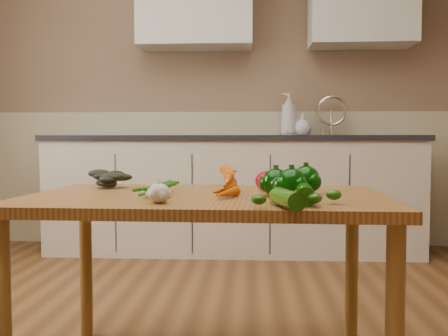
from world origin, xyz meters
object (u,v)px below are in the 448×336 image
at_px(tomato_a, 266,181).
at_px(pepper_b, 306,180).
at_px(garlic_bulb, 159,193).
at_px(zucchini_b, 287,199).
at_px(soap_bottle_a, 289,114).
at_px(soap_bottle_c, 303,125).
at_px(carrot_bunch, 205,186).
at_px(pepper_c, 291,184).
at_px(pepper_a, 276,183).
at_px(table, 206,215).
at_px(tomato_c, 299,183).
at_px(tomato_b, 281,182).
at_px(zucchini_a, 305,194).
at_px(leafy_greens, 115,177).
at_px(soap_bottle_b, 294,123).

bearing_deg(tomato_a, pepper_b, -38.55).
xyz_separation_m(garlic_bulb, zucchini_b, (0.38, -0.09, -0.00)).
height_order(garlic_bulb, pepper_b, pepper_b).
distance_m(soap_bottle_a, garlic_bulb, 2.62).
relative_size(soap_bottle_c, carrot_bunch, 0.75).
bearing_deg(pepper_c, pepper_a, 121.90).
xyz_separation_m(table, tomato_c, (0.34, 0.14, 0.10)).
xyz_separation_m(table, garlic_bulb, (-0.12, -0.26, 0.10)).
xyz_separation_m(tomato_a, tomato_b, (0.06, 0.06, -0.01)).
bearing_deg(zucchini_b, table, 126.09).
relative_size(table, zucchini_a, 7.48).
xyz_separation_m(carrot_bunch, tomato_c, (0.34, 0.16, -0.00)).
bearing_deg(zucchini_a, zucchini_b, -120.31).
bearing_deg(carrot_bunch, leafy_greens, 148.13).
xyz_separation_m(table, zucchini_a, (0.32, -0.25, 0.10)).
bearing_deg(pepper_c, zucchini_a, -76.94).
bearing_deg(tomato_a, garlic_bulb, -129.93).
xyz_separation_m(tomato_b, tomato_c, (0.07, -0.07, 0.00)).
height_order(soap_bottle_a, pepper_a, soap_bottle_a).
bearing_deg(zucchini_a, soap_bottle_a, 86.81).
xyz_separation_m(pepper_c, zucchini_b, (-0.03, -0.23, -0.02)).
relative_size(soap_bottle_a, soap_bottle_c, 1.98).
bearing_deg(soap_bottle_b, pepper_c, -114.95).
distance_m(table, zucchini_a, 0.42).
height_order(pepper_b, zucchini_b, pepper_b).
height_order(pepper_c, tomato_c, pepper_c).
distance_m(leafy_greens, pepper_c, 0.77).
distance_m(pepper_c, tomato_c, 0.27).
xyz_separation_m(pepper_c, tomato_c, (0.05, 0.26, -0.02)).
xyz_separation_m(table, soap_bottle_a, (0.46, 2.26, 0.48)).
bearing_deg(zucchini_b, pepper_b, 76.27).
distance_m(pepper_b, zucchini_b, 0.40).
relative_size(pepper_c, tomato_b, 1.57).
height_order(soap_bottle_b, carrot_bunch, soap_bottle_b).
xyz_separation_m(soap_bottle_a, tomato_b, (-0.19, -2.06, -0.38)).
relative_size(soap_bottle_c, pepper_b, 1.74).
height_order(tomato_a, tomato_b, tomato_a).
height_order(garlic_bulb, pepper_c, pepper_c).
height_order(soap_bottle_c, carrot_bunch, soap_bottle_c).
xyz_separation_m(pepper_a, pepper_b, (0.11, 0.08, 0.00)).
distance_m(soap_bottle_c, tomato_a, 2.16).
height_order(soap_bottle_b, soap_bottle_c, soap_bottle_b).
relative_size(carrot_bunch, pepper_a, 2.49).
distance_m(pepper_b, zucchini_a, 0.28).
bearing_deg(leafy_greens, zucchini_a, -34.37).
bearing_deg(soap_bottle_b, zucchini_a, -114.01).
xyz_separation_m(carrot_bunch, pepper_c, (0.29, -0.10, 0.02)).
bearing_deg(tomato_a, tomato_b, 47.10).
bearing_deg(carrot_bunch, tomato_a, 38.13).
height_order(leafy_greens, tomato_b, leafy_greens).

